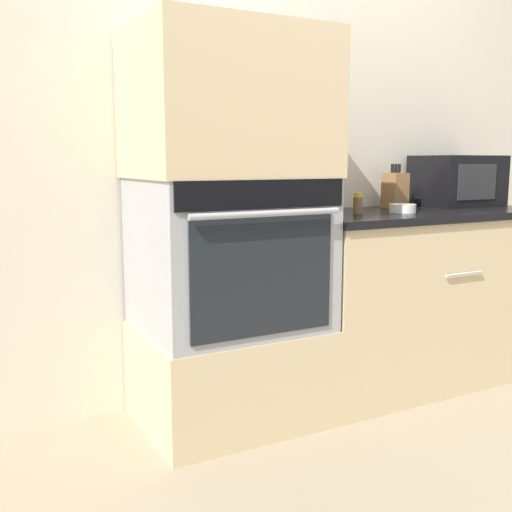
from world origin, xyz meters
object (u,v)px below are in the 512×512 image
condiment_jar_near (358,203)px  condiment_jar_mid (399,196)px  microwave (457,181)px  wall_oven (229,254)px  bowl (403,208)px  knife_block (395,190)px

condiment_jar_near → condiment_jar_mid: condiment_jar_mid is taller
microwave → condiment_jar_near: microwave is taller
wall_oven → bowl: (0.87, -0.07, 0.16)m
knife_block → condiment_jar_near: 0.41m
microwave → condiment_jar_near: (-0.77, -0.14, -0.09)m
knife_block → condiment_jar_near: bearing=-155.1°
bowl → condiment_jar_near: (-0.22, 0.06, 0.03)m
condiment_jar_near → condiment_jar_mid: (0.49, 0.27, 0.01)m
knife_block → condiment_jar_mid: bearing=41.0°
knife_block → condiment_jar_mid: 0.16m
wall_oven → knife_block: knife_block is taller
microwave → condiment_jar_mid: size_ratio=3.79×
microwave → knife_block: 0.40m
wall_oven → condiment_jar_near: bearing=-1.3°
bowl → condiment_jar_near: bearing=165.7°
condiment_jar_mid → knife_block: bearing=-139.0°
wall_oven → condiment_jar_mid: (1.14, 0.26, 0.20)m
microwave → condiment_jar_near: size_ratio=4.50×
bowl → wall_oven: bearing=175.3°
wall_oven → condiment_jar_near: 0.68m
bowl → condiment_jar_mid: 0.42m
wall_oven → knife_block: bearing=8.7°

